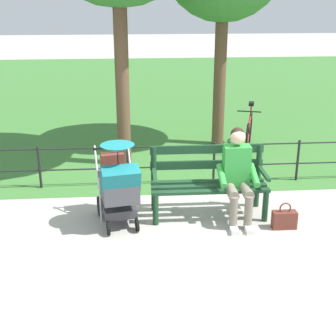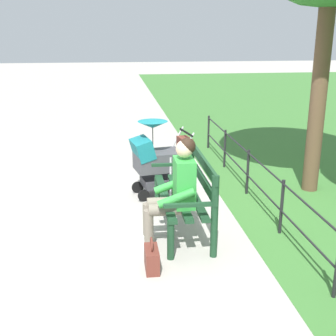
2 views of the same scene
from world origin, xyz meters
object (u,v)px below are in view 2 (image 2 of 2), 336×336
object	(u,v)px
park_bench	(188,190)
stroller	(158,158)
person_on_bench	(175,189)
handbag	(152,259)

from	to	relation	value
park_bench	stroller	world-z (taller)	stroller
person_on_bench	stroller	bearing A→B (deg)	0.96
stroller	person_on_bench	bearing A→B (deg)	-179.04
park_bench	stroller	size ratio (longest dim) A/B	1.39
park_bench	stroller	bearing A→B (deg)	11.36
person_on_bench	handbag	bearing A→B (deg)	150.98
stroller	handbag	size ratio (longest dim) A/B	3.11
stroller	handbag	world-z (taller)	stroller
handbag	park_bench	bearing A→B (deg)	-30.01
person_on_bench	stroller	xyz separation A→B (m)	(1.61, 0.03, -0.08)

